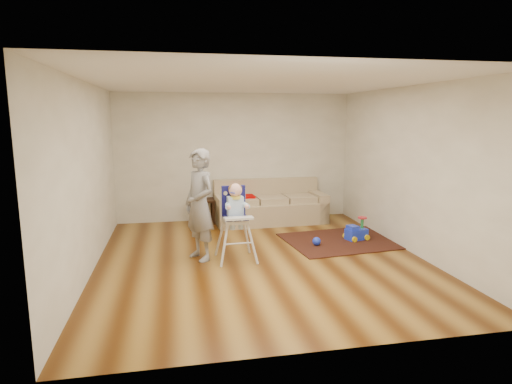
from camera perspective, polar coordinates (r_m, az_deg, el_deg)
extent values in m
plane|color=#472307|center=(6.81, 0.65, -8.90)|extent=(5.50, 5.50, 0.00)
cube|color=beige|center=(9.19, -2.80, 4.64)|extent=(5.00, 0.04, 2.70)
cube|color=beige|center=(6.48, -21.55, 1.72)|extent=(0.04, 5.50, 2.70)
cube|color=beige|center=(7.41, 19.98, 2.78)|extent=(0.04, 5.50, 2.70)
cube|color=white|center=(6.46, 0.70, 14.40)|extent=(5.00, 5.50, 0.04)
cube|color=#B60301|center=(8.81, -1.95, -0.61)|extent=(0.53, 0.36, 0.04)
cube|color=black|center=(7.91, 11.63, -6.34)|extent=(2.20, 1.75, 0.02)
sphere|color=#1F39EB|center=(7.49, 8.08, -6.52)|extent=(0.14, 0.14, 0.14)
cylinder|color=#1F39EB|center=(6.39, -3.20, -0.11)|extent=(0.02, 0.12, 0.01)
imported|color=gray|center=(6.64, -7.52, -1.73)|extent=(0.67, 0.75, 1.73)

